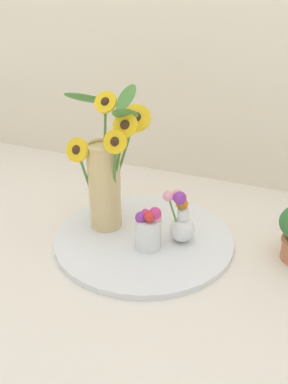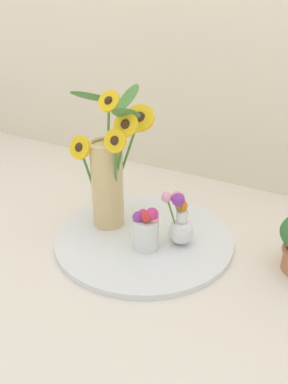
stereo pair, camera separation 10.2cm
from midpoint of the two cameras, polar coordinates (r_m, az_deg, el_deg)
ground_plane at (r=1.07m, az=0.78°, el=-8.42°), size 6.00×6.00×0.00m
serving_tray at (r=1.09m, az=2.69°, el=-6.96°), size 0.51×0.51×0.02m
mason_jar_sunflowers at (r=1.07m, az=-2.63°, el=3.09°), size 0.25×0.18×0.42m
vase_small_center at (r=1.00m, az=3.16°, el=-5.84°), size 0.07×0.07×0.13m
vase_bulb_right at (r=1.03m, az=8.36°, el=-4.59°), size 0.09×0.07×0.16m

